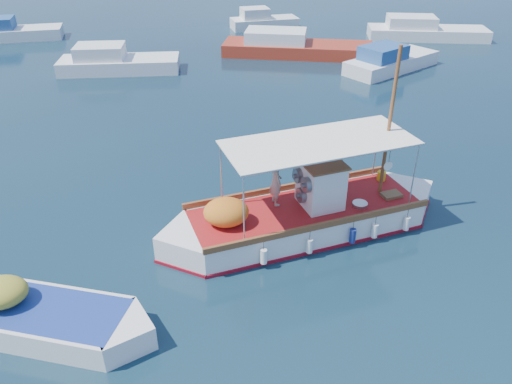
{
  "coord_description": "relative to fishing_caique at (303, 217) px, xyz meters",
  "views": [
    {
      "loc": [
        -1.89,
        -12.4,
        9.12
      ],
      "look_at": [
        -1.12,
        0.0,
        1.74
      ],
      "focal_mm": 35.0,
      "sensor_mm": 36.0,
      "label": 1
    }
  ],
  "objects": [
    {
      "name": "ground",
      "position": [
        -0.39,
        -0.46,
        -0.51
      ],
      "size": [
        160.0,
        160.0,
        0.0
      ],
      "primitive_type": "plane",
      "color": "black",
      "rests_on": "ground"
    },
    {
      "name": "fishing_caique",
      "position": [
        0.0,
        0.0,
        0.0
      ],
      "size": [
        9.06,
        4.46,
        5.78
      ],
      "rotation": [
        0.0,
        0.0,
        0.29
      ],
      "color": "white",
      "rests_on": "ground"
    },
    {
      "name": "dinghy",
      "position": [
        -7.11,
        -3.72,
        -0.19
      ],
      "size": [
        6.0,
        2.93,
        1.52
      ],
      "rotation": [
        0.0,
        0.0,
        -0.28
      ],
      "color": "white",
      "rests_on": "ground"
    },
    {
      "name": "bg_boat_nw",
      "position": [
        -8.85,
        17.26,
        -0.01
      ],
      "size": [
        7.08,
        2.6,
        1.8
      ],
      "rotation": [
        0.0,
        0.0,
        0.03
      ],
      "color": "silver",
      "rests_on": "ground"
    },
    {
      "name": "bg_boat_n",
      "position": [
        2.22,
        20.17,
        -0.01
      ],
      "size": [
        10.12,
        4.64,
        1.8
      ],
      "rotation": [
        0.0,
        0.0,
        -0.19
      ],
      "color": "maroon",
      "rests_on": "ground"
    },
    {
      "name": "bg_boat_ne",
      "position": [
        7.65,
        16.47,
        -0.01
      ],
      "size": [
        6.55,
        5.54,
        1.8
      ],
      "rotation": [
        0.0,
        0.0,
        0.62
      ],
      "color": "silver",
      "rests_on": "ground"
    },
    {
      "name": "bg_boat_e",
      "position": [
        12.44,
        24.01,
        -0.01
      ],
      "size": [
        8.82,
        3.81,
        1.8
      ],
      "rotation": [
        0.0,
        0.0,
        -0.15
      ],
      "color": "silver",
      "rests_on": "ground"
    },
    {
      "name": "bg_boat_far_w",
      "position": [
        -18.16,
        25.57,
        -0.01
      ],
      "size": [
        7.43,
        3.49,
        1.8
      ],
      "rotation": [
        0.0,
        0.0,
        0.17
      ],
      "color": "silver",
      "rests_on": "ground"
    },
    {
      "name": "bg_boat_far_n",
      "position": [
        0.78,
        28.07,
        -0.01
      ],
      "size": [
        5.54,
        3.01,
        1.8
      ],
      "rotation": [
        0.0,
        0.0,
        0.2
      ],
      "color": "silver",
      "rests_on": "ground"
    }
  ]
}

